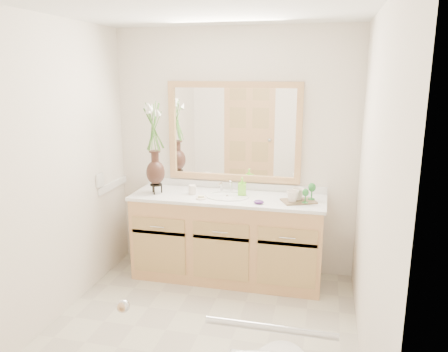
% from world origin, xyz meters
% --- Properties ---
extents(floor, '(2.60, 2.60, 0.00)m').
position_xyz_m(floor, '(0.00, 0.00, 0.00)').
color(floor, '#BBB19F').
rests_on(floor, ground).
extents(ceiling, '(2.40, 2.60, 0.02)m').
position_xyz_m(ceiling, '(0.00, 0.00, 2.40)').
color(ceiling, white).
rests_on(ceiling, wall_back).
extents(wall_back, '(2.40, 0.02, 2.40)m').
position_xyz_m(wall_back, '(0.00, 1.30, 1.20)').
color(wall_back, white).
rests_on(wall_back, floor).
extents(wall_front, '(2.40, 0.02, 2.40)m').
position_xyz_m(wall_front, '(0.00, -1.30, 1.20)').
color(wall_front, white).
rests_on(wall_front, floor).
extents(wall_left, '(0.02, 2.60, 2.40)m').
position_xyz_m(wall_left, '(-1.20, 0.00, 1.20)').
color(wall_left, white).
rests_on(wall_left, floor).
extents(wall_right, '(0.02, 2.60, 2.40)m').
position_xyz_m(wall_right, '(1.20, 0.00, 1.20)').
color(wall_right, white).
rests_on(wall_right, floor).
extents(vanity, '(1.80, 0.55, 0.80)m').
position_xyz_m(vanity, '(0.00, 1.01, 0.40)').
color(vanity, tan).
rests_on(vanity, floor).
extents(counter, '(1.84, 0.57, 0.03)m').
position_xyz_m(counter, '(0.00, 1.01, 0.82)').
color(counter, white).
rests_on(counter, vanity).
extents(sink, '(0.38, 0.34, 0.23)m').
position_xyz_m(sink, '(0.00, 1.00, 0.78)').
color(sink, white).
rests_on(sink, counter).
extents(mirror, '(1.32, 0.04, 0.97)m').
position_xyz_m(mirror, '(0.00, 1.28, 1.41)').
color(mirror, white).
rests_on(mirror, wall_back).
extents(switch_plate, '(0.02, 0.12, 0.12)m').
position_xyz_m(switch_plate, '(-1.19, 0.76, 0.98)').
color(switch_plate, white).
rests_on(switch_plate, wall_left).
extents(door, '(0.80, 0.03, 2.00)m').
position_xyz_m(door, '(-0.30, -1.29, 1.00)').
color(door, tan).
rests_on(door, floor).
extents(grab_bar, '(0.55, 0.03, 0.03)m').
position_xyz_m(grab_bar, '(0.70, -1.27, 0.95)').
color(grab_bar, silver).
rests_on(grab_bar, wall_front).
extents(flower_vase, '(0.21, 0.21, 0.86)m').
position_xyz_m(flower_vase, '(-0.70, 0.96, 1.42)').
color(flower_vase, black).
rests_on(flower_vase, counter).
extents(tumbler, '(0.07, 0.07, 0.09)m').
position_xyz_m(tumbler, '(-0.35, 1.00, 0.88)').
color(tumbler, silver).
rests_on(tumbler, counter).
extents(soap_dish, '(0.10, 0.10, 0.03)m').
position_xyz_m(soap_dish, '(-0.22, 0.87, 0.84)').
color(soap_dish, silver).
rests_on(soap_dish, counter).
extents(soap_bottle, '(0.08, 0.08, 0.15)m').
position_xyz_m(soap_bottle, '(0.12, 1.09, 0.91)').
color(soap_bottle, '#7FE736').
rests_on(soap_bottle, counter).
extents(purple_dish, '(0.11, 0.10, 0.03)m').
position_xyz_m(purple_dish, '(0.33, 0.84, 0.85)').
color(purple_dish, '#4C246C').
rests_on(purple_dish, counter).
extents(tray, '(0.35, 0.30, 0.01)m').
position_xyz_m(tray, '(0.67, 0.98, 0.84)').
color(tray, brown).
rests_on(tray, counter).
extents(mug_left, '(0.13, 0.12, 0.11)m').
position_xyz_m(mug_left, '(0.62, 0.92, 0.90)').
color(mug_left, silver).
rests_on(mug_left, tray).
extents(mug_right, '(0.15, 0.15, 0.11)m').
position_xyz_m(mug_right, '(0.66, 1.01, 0.90)').
color(mug_right, silver).
rests_on(mug_right, tray).
extents(goblet_front, '(0.06, 0.06, 0.13)m').
position_xyz_m(goblet_front, '(0.73, 0.92, 0.93)').
color(goblet_front, '#297B31').
rests_on(goblet_front, tray).
extents(goblet_back, '(0.07, 0.07, 0.15)m').
position_xyz_m(goblet_back, '(0.78, 1.04, 0.95)').
color(goblet_back, '#297B31').
rests_on(goblet_back, tray).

